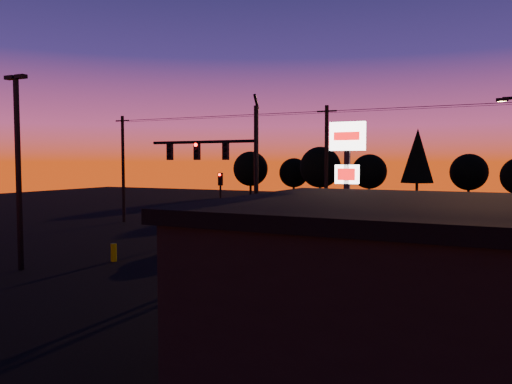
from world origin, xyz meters
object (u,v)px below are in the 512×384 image
traffic_signal_mast (229,165)px  suv_parked (413,303)px  parking_lot_light (18,159)px  secondary_signal (220,194)px  car_mid (224,236)px  pylon_sign (347,167)px  car_right (392,246)px  bollard (114,253)px

traffic_signal_mast → suv_parked: 13.24m
parking_lot_light → secondary_signal: bearing=80.2°
traffic_signal_mast → car_mid: size_ratio=1.95×
secondary_signal → pylon_sign: bearing=-39.8°
car_mid → parking_lot_light: bearing=128.5°
parking_lot_light → traffic_signal_mast: bearing=43.4°
secondary_signal → car_right: size_ratio=0.94×
parking_lot_light → car_mid: size_ratio=2.08×
pylon_sign → car_right: 7.53m
parking_lot_light → suv_parked: bearing=0.6°
secondary_signal → parking_lot_light: 14.90m
car_right → suv_parked: 10.82m
car_mid → suv_parked: car_mid is taller
secondary_signal → suv_parked: secondary_signal is taller
traffic_signal_mast → bollard: size_ratio=9.42×
bollard → car_right: car_right is taller
pylon_sign → car_mid: pylon_sign is taller
parking_lot_light → car_right: 19.16m
parking_lot_light → suv_parked: (17.91, 0.20, -4.66)m
bollard → car_mid: bearing=61.2°
secondary_signal → bollard: bearing=-89.9°
bollard → suv_parked: suv_parked is taller
bollard → suv_parked: size_ratio=0.21×
parking_lot_light → car_mid: 11.88m
secondary_signal → car_mid: secondary_signal is taller
car_right → suv_parked: car_right is taller
traffic_signal_mast → car_right: 9.65m
secondary_signal → bollard: size_ratio=4.77×
suv_parked → pylon_sign: bearing=119.1°
traffic_signal_mast → car_mid: (-1.68, 2.37, -4.21)m
pylon_sign → car_right: size_ratio=1.46×
secondary_signal → car_right: (12.73, -3.81, -2.19)m
parking_lot_light → pylon_sign: parking_lot_light is taller
traffic_signal_mast → suv_parked: bearing=-32.9°
bollard → car_mid: (3.21, 5.83, 0.27)m
bollard → car_mid: car_mid is taller
car_mid → traffic_signal_mast: bearing=-164.8°
traffic_signal_mast → secondary_signal: bearing=123.2°
parking_lot_light → bollard: (2.52, 3.53, -4.81)m
car_right → secondary_signal: bearing=-84.1°
secondary_signal → car_mid: bearing=-57.8°
car_right → suv_parked: (2.68, -10.48, -0.07)m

